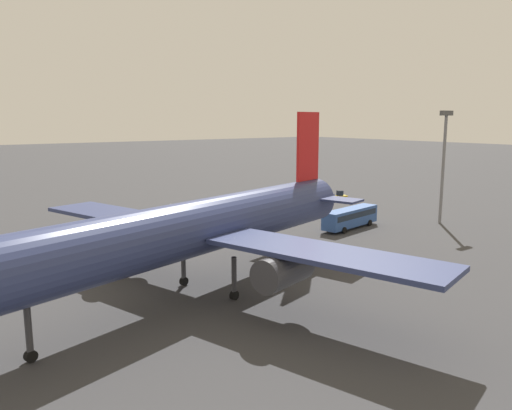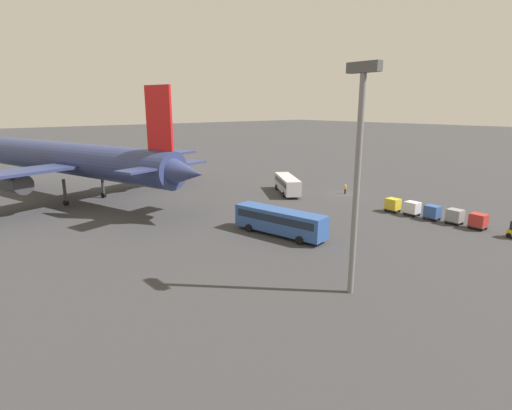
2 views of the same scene
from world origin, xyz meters
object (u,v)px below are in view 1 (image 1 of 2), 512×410
at_px(cargo_cart_blue, 304,199).
at_px(cargo_cart_white, 293,201).
at_px(airplane, 195,229).
at_px(worker_person, 214,207).
at_px(shuttle_bus_near, 202,212).
at_px(shuttle_bus_far, 350,216).
at_px(baggage_tug, 341,196).
at_px(cargo_cart_red, 324,196).
at_px(cargo_cart_yellow, 282,202).
at_px(cargo_cart_grey, 314,198).

height_order(cargo_cart_blue, cargo_cart_white, same).
distance_m(airplane, worker_person, 47.20).
distance_m(shuttle_bus_near, shuttle_bus_far, 24.84).
bearing_deg(worker_person, cargo_cart_blue, 165.81).
relative_size(baggage_tug, worker_person, 1.48).
distance_m(airplane, cargo_cart_red, 61.60).
height_order(cargo_cart_red, cargo_cart_blue, same).
height_order(shuttle_bus_near, shuttle_bus_far, shuttle_bus_far).
distance_m(cargo_cart_red, cargo_cart_yellow, 12.02).
height_order(shuttle_bus_far, cargo_cart_white, shuttle_bus_far).
bearing_deg(baggage_tug, airplane, 41.10).
distance_m(shuttle_bus_near, cargo_cart_white, 23.13).
height_order(cargo_cart_grey, cargo_cart_yellow, same).
bearing_deg(cargo_cart_white, cargo_cart_red, -177.93).
bearing_deg(shuttle_bus_far, cargo_cart_yellow, -108.59).
bearing_deg(airplane, cargo_cart_blue, -158.60).
height_order(baggage_tug, cargo_cart_blue, baggage_tug).
bearing_deg(cargo_cart_yellow, shuttle_bus_near, 8.02).
bearing_deg(worker_person, shuttle_bus_near, 47.74).
xyz_separation_m(airplane, cargo_cart_blue, (-44.75, -34.20, -5.71)).
height_order(cargo_cart_red, cargo_cart_grey, same).
height_order(baggage_tug, cargo_cart_white, baggage_tug).
bearing_deg(cargo_cart_grey, cargo_cart_white, 3.15).
height_order(baggage_tug, cargo_cart_grey, baggage_tug).
xyz_separation_m(cargo_cart_blue, cargo_cart_white, (3.00, 0.07, 0.00)).
relative_size(cargo_cart_red, cargo_cart_white, 1.00).
bearing_deg(cargo_cart_yellow, cargo_cart_grey, -176.43).
distance_m(airplane, cargo_cart_yellow, 51.79).
height_order(shuttle_bus_far, cargo_cart_grey, shuttle_bus_far).
relative_size(baggage_tug, cargo_cart_yellow, 1.23).
xyz_separation_m(shuttle_bus_near, cargo_cart_red, (-31.92, -3.36, -0.66)).
bearing_deg(worker_person, shuttle_bus_far, 110.89).
relative_size(worker_person, cargo_cart_red, 0.83).
height_order(shuttle_bus_near, worker_person, shuttle_bus_near).
relative_size(cargo_cart_grey, cargo_cart_white, 1.00).
relative_size(airplane, baggage_tug, 21.56).
distance_m(baggage_tug, cargo_cart_yellow, 16.76).
bearing_deg(cargo_cart_red, worker_person, -10.29).
height_order(airplane, cargo_cart_red, airplane).
bearing_deg(cargo_cart_blue, airplane, 37.39).
height_order(airplane, worker_person, airplane).
bearing_deg(worker_person, cargo_cart_red, 169.71).
distance_m(shuttle_bus_far, baggage_tug, 28.87).
bearing_deg(cargo_cart_grey, cargo_cart_blue, 4.87).
bearing_deg(shuttle_bus_near, cargo_cart_red, -141.78).
distance_m(cargo_cart_white, cargo_cart_yellow, 3.01).
xyz_separation_m(shuttle_bus_near, shuttle_bus_far, (-17.04, 18.07, 0.09)).
bearing_deg(cargo_cart_blue, shuttle_bus_far, 67.27).
height_order(airplane, baggage_tug, airplane).
xyz_separation_m(baggage_tug, cargo_cart_red, (4.75, -0.29, 0.25)).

